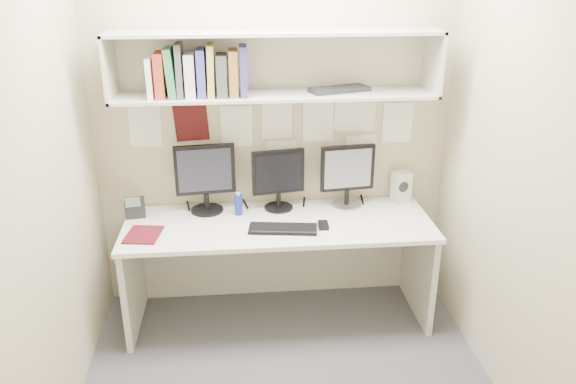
{
  "coord_description": "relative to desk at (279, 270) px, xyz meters",
  "views": [
    {
      "loc": [
        -0.24,
        -2.66,
        2.29
      ],
      "look_at": [
        0.03,
        0.35,
        1.06
      ],
      "focal_mm": 35.0,
      "sensor_mm": 36.0,
      "label": 1
    }
  ],
  "objects": [
    {
      "name": "monitor_right",
      "position": [
        0.49,
        0.22,
        0.6
      ],
      "size": [
        0.37,
        0.2,
        0.43
      ],
      "rotation": [
        0.0,
        0.0,
        0.12
      ],
      "color": "#A5A5AA",
      "rests_on": "desk"
    },
    {
      "name": "wall_front",
      "position": [
        0.0,
        -1.65,
        0.93
      ],
      "size": [
        2.4,
        0.02,
        2.6
      ],
      "primitive_type": "cube",
      "color": "#BAAE8E",
      "rests_on": "ground"
    },
    {
      "name": "desk",
      "position": [
        0.0,
        0.0,
        0.0
      ],
      "size": [
        2.0,
        0.7,
        0.73
      ],
      "color": "silver",
      "rests_on": "floor"
    },
    {
      "name": "wall_left",
      "position": [
        -1.2,
        -0.65,
        0.93
      ],
      "size": [
        0.02,
        2.0,
        2.6
      ],
      "primitive_type": "cube",
      "color": "#BAAE8E",
      "rests_on": "ground"
    },
    {
      "name": "speaker",
      "position": [
        0.88,
        0.26,
        0.47
      ],
      "size": [
        0.14,
        0.14,
        0.22
      ],
      "rotation": [
        0.0,
        0.0,
        0.32
      ],
      "color": "beige",
      "rests_on": "desk"
    },
    {
      "name": "monitor_center",
      "position": [
        0.02,
        0.22,
        0.59
      ],
      "size": [
        0.36,
        0.2,
        0.41
      ],
      "rotation": [
        0.0,
        0.0,
        0.16
      ],
      "color": "black",
      "rests_on": "desk"
    },
    {
      "name": "wall_right",
      "position": [
        1.2,
        -0.65,
        0.93
      ],
      "size": [
        0.02,
        2.0,
        2.6
      ],
      "primitive_type": "cube",
      "color": "#BAAE8E",
      "rests_on": "ground"
    },
    {
      "name": "wall_back",
      "position": [
        0.0,
        0.35,
        0.93
      ],
      "size": [
        2.4,
        0.02,
        2.6
      ],
      "primitive_type": "cube",
      "color": "#BAAE8E",
      "rests_on": "ground"
    },
    {
      "name": "monitor_left",
      "position": [
        -0.47,
        0.22,
        0.62
      ],
      "size": [
        0.4,
        0.22,
        0.47
      ],
      "rotation": [
        0.0,
        0.0,
        0.11
      ],
      "color": "black",
      "rests_on": "desk"
    },
    {
      "name": "book_stack",
      "position": [
        -0.47,
        0.11,
        1.31
      ],
      "size": [
        0.59,
        0.2,
        0.32
      ],
      "color": "white",
      "rests_on": "overhead_hutch"
    },
    {
      "name": "pinned_papers",
      "position": [
        0.0,
        0.34,
        0.88
      ],
      "size": [
        1.92,
        0.01,
        0.48
      ],
      "primitive_type": null,
      "color": "white",
      "rests_on": "wall_back"
    },
    {
      "name": "maroon_notebook",
      "position": [
        -0.85,
        -0.13,
        0.37
      ],
      "size": [
        0.23,
        0.27,
        0.01
      ],
      "primitive_type": "cube",
      "rotation": [
        0.0,
        0.0,
        -0.14
      ],
      "color": "#540E17",
      "rests_on": "desk"
    },
    {
      "name": "blue_bottle",
      "position": [
        -0.26,
        0.14,
        0.44
      ],
      "size": [
        0.05,
        0.05,
        0.16
      ],
      "color": "#152497",
      "rests_on": "desk"
    },
    {
      "name": "hutch_tray",
      "position": [
        0.4,
        0.17,
        1.19
      ],
      "size": [
        0.41,
        0.26,
        0.03
      ],
      "primitive_type": "cube",
      "rotation": [
        0.0,
        0.0,
        0.33
      ],
      "color": "black",
      "rests_on": "overhead_hutch"
    },
    {
      "name": "overhead_hutch",
      "position": [
        0.0,
        0.21,
        1.35
      ],
      "size": [
        2.0,
        0.38,
        0.4
      ],
      "color": "beige",
      "rests_on": "wall_back"
    },
    {
      "name": "desk_phone",
      "position": [
        -0.94,
        0.17,
        0.42
      ],
      "size": [
        0.14,
        0.13,
        0.16
      ],
      "rotation": [
        0.0,
        0.0,
        0.16
      ],
      "color": "black",
      "rests_on": "desk"
    },
    {
      "name": "mouse",
      "position": [
        0.28,
        -0.12,
        0.38
      ],
      "size": [
        0.07,
        0.1,
        0.03
      ],
      "primitive_type": "cube",
      "rotation": [
        0.0,
        0.0,
        -0.04
      ],
      "color": "black",
      "rests_on": "desk"
    },
    {
      "name": "keyboard",
      "position": [
        0.02,
        -0.13,
        0.37
      ],
      "size": [
        0.44,
        0.21,
        0.02
      ],
      "primitive_type": "cube",
      "rotation": [
        0.0,
        0.0,
        -0.14
      ],
      "color": "black",
      "rests_on": "desk"
    },
    {
      "name": "floor",
      "position": [
        0.0,
        -0.65,
        -0.37
      ],
      "size": [
        2.4,
        2.0,
        0.01
      ],
      "primitive_type": "cube",
      "color": "#46464B",
      "rests_on": "ground"
    }
  ]
}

